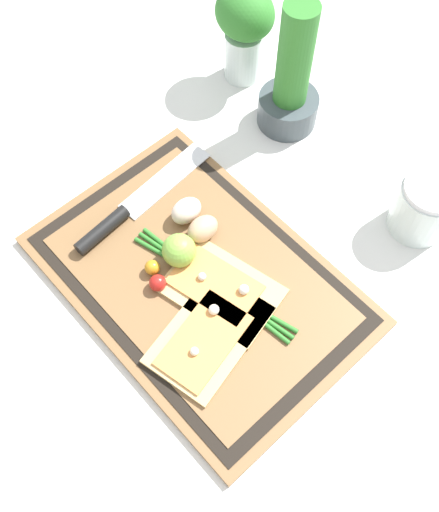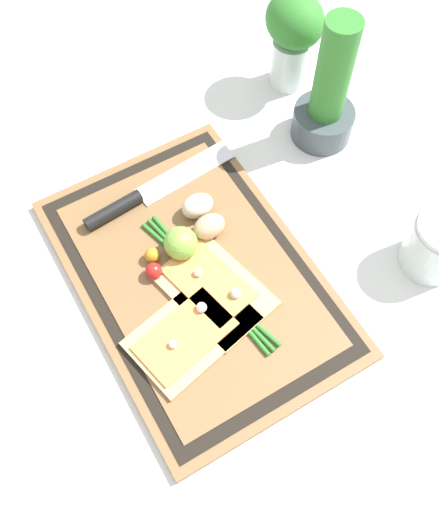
# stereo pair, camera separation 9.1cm
# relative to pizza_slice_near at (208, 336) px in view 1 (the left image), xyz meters

# --- Properties ---
(ground_plane) EXTENTS (6.00, 6.00, 0.00)m
(ground_plane) POSITION_rel_pizza_slice_near_xyz_m (-0.08, 0.05, -0.02)
(ground_plane) COLOR silver
(cutting_board) EXTENTS (0.50, 0.34, 0.02)m
(cutting_board) POSITION_rel_pizza_slice_near_xyz_m (-0.08, 0.05, -0.01)
(cutting_board) COLOR brown
(cutting_board) RESTS_ON ground_plane
(pizza_slice_near) EXTENTS (0.15, 0.20, 0.02)m
(pizza_slice_near) POSITION_rel_pizza_slice_near_xyz_m (0.00, 0.00, 0.00)
(pizza_slice_near) COLOR tan
(pizza_slice_near) RESTS_ON cutting_board
(pizza_slice_far) EXTENTS (0.19, 0.15, 0.02)m
(pizza_slice_far) POSITION_rel_pizza_slice_near_xyz_m (-0.04, 0.06, 0.00)
(pizza_slice_far) COLOR tan
(pizza_slice_far) RESTS_ON cutting_board
(knife) EXTENTS (0.06, 0.28, 0.02)m
(knife) POSITION_rel_pizza_slice_near_xyz_m (-0.25, 0.04, 0.00)
(knife) COLOR silver
(knife) RESTS_ON cutting_board
(egg_brown) EXTENTS (0.04, 0.05, 0.04)m
(egg_brown) POSITION_rel_pizza_slice_near_xyz_m (-0.13, 0.11, 0.01)
(egg_brown) COLOR tan
(egg_brown) RESTS_ON cutting_board
(egg_pink) EXTENTS (0.04, 0.05, 0.04)m
(egg_pink) POSITION_rel_pizza_slice_near_xyz_m (-0.18, 0.11, 0.01)
(egg_pink) COLOR beige
(egg_pink) RESTS_ON cutting_board
(lime) EXTENTS (0.05, 0.05, 0.05)m
(lime) POSITION_rel_pizza_slice_near_xyz_m (-0.13, 0.05, 0.02)
(lime) COLOR #7FB742
(lime) RESTS_ON cutting_board
(cherry_tomato_red) EXTENTS (0.03, 0.03, 0.03)m
(cherry_tomato_red) POSITION_rel_pizza_slice_near_xyz_m (-0.11, -0.00, 0.01)
(cherry_tomato_red) COLOR red
(cherry_tomato_red) RESTS_ON cutting_board
(cherry_tomato_yellow) EXTENTS (0.02, 0.02, 0.02)m
(cherry_tomato_yellow) POSITION_rel_pizza_slice_near_xyz_m (-0.14, 0.01, 0.01)
(cherry_tomato_yellow) COLOR orange
(cherry_tomato_yellow) RESTS_ON cutting_board
(scallion_bunch) EXTENTS (0.29, 0.08, 0.01)m
(scallion_bunch) POSITION_rel_pizza_slice_near_xyz_m (-0.06, 0.06, -0.00)
(scallion_bunch) COLOR #2D7528
(scallion_bunch) RESTS_ON cutting_board
(herb_pot) EXTENTS (0.11, 0.11, 0.24)m
(herb_pot) POSITION_rel_pizza_slice_near_xyz_m (-0.22, 0.39, 0.06)
(herb_pot) COLOR #3D474C
(herb_pot) RESTS_ON ground_plane
(sauce_jar) EXTENTS (0.09, 0.09, 0.10)m
(sauce_jar) POSITION_rel_pizza_slice_near_xyz_m (0.08, 0.39, 0.02)
(sauce_jar) COLOR silver
(sauce_jar) RESTS_ON ground_plane
(herb_glass) EXTENTS (0.11, 0.10, 0.18)m
(herb_glass) POSITION_rel_pizza_slice_near_xyz_m (-0.36, 0.41, 0.09)
(herb_glass) COLOR silver
(herb_glass) RESTS_ON ground_plane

